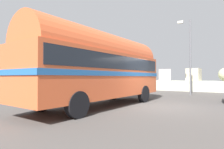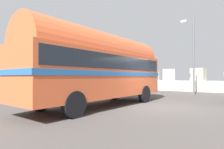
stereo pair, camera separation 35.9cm
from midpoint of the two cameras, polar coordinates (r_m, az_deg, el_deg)
The scene contains 4 objects.
ground at distance 9.62m, azimuth 13.79°, elevation -9.52°, with size 32.00×26.00×0.02m.
breakwater at distance 21.05m, azimuth 23.38°, elevation -2.63°, with size 31.36×2.27×2.46m.
vintage_coach at distance 9.33m, azimuth -4.67°, elevation 2.76°, with size 3.19×8.77×3.70m.
lamp_post at distance 16.36m, azimuth 21.99°, elevation 6.38°, with size 1.07×0.38×6.21m.
Camera 1 is at (2.64, -9.18, 1.46)m, focal length 29.75 mm.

